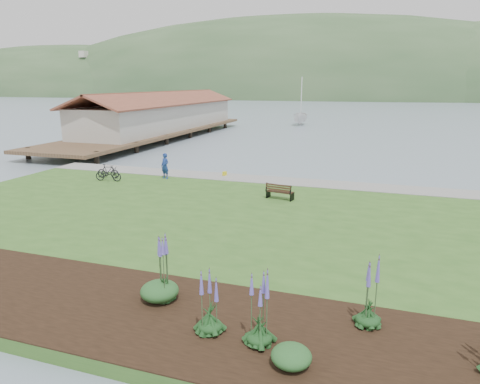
% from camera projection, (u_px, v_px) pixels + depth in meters
% --- Properties ---
extents(ground, '(600.00, 600.00, 0.00)m').
position_uv_depth(ground, '(257.00, 220.00, 20.59)').
color(ground, slate).
rests_on(ground, ground).
extents(lawn, '(34.00, 20.00, 0.40)m').
position_uv_depth(lawn, '(244.00, 229.00, 18.70)').
color(lawn, '#305B20').
rests_on(lawn, ground).
extents(shoreline_path, '(34.00, 2.20, 0.03)m').
position_uv_depth(shoreline_path, '(288.00, 181.00, 26.82)').
color(shoreline_path, gray).
rests_on(shoreline_path, lawn).
extents(garden_bed, '(24.00, 4.40, 0.04)m').
position_uv_depth(garden_bed, '(262.00, 333.00, 10.56)').
color(garden_bed, black).
rests_on(garden_bed, lawn).
extents(far_hillside, '(580.00, 80.00, 38.00)m').
position_uv_depth(far_hillside, '(424.00, 99.00, 170.66)').
color(far_hillside, '#34542F').
rests_on(far_hillside, ground).
extents(pier_pavilion, '(8.00, 36.00, 5.40)m').
position_uv_depth(pier_pavilion, '(161.00, 115.00, 51.35)').
color(pier_pavilion, '#4C3826').
rests_on(pier_pavilion, ground).
extents(park_bench, '(1.51, 0.84, 0.89)m').
position_uv_depth(park_bench, '(279.00, 191.00, 22.61)').
color(park_bench, black).
rests_on(park_bench, lawn).
extents(person, '(0.81, 0.66, 1.93)m').
position_uv_depth(person, '(165.00, 164.00, 27.43)').
color(person, navy).
rests_on(person, lawn).
extents(bicycle_a, '(0.82, 1.78, 0.90)m').
position_uv_depth(bicycle_a, '(108.00, 174.00, 26.85)').
color(bicycle_a, black).
rests_on(bicycle_a, lawn).
extents(bicycle_b, '(0.58, 1.54, 0.91)m').
position_uv_depth(bicycle_b, '(108.00, 171.00, 27.64)').
color(bicycle_b, black).
rests_on(bicycle_b, lawn).
extents(sailboat, '(9.30, 9.45, 23.17)m').
position_uv_depth(sailboat, '(300.00, 125.00, 66.49)').
color(sailboat, silver).
rests_on(sailboat, ground).
extents(pannier, '(0.25, 0.31, 0.29)m').
position_uv_depth(pannier, '(225.00, 174.00, 28.40)').
color(pannier, yellow).
rests_on(pannier, lawn).
extents(echium_0, '(0.62, 0.62, 2.06)m').
position_uv_depth(echium_0, '(260.00, 312.00, 9.88)').
color(echium_0, '#143817').
rests_on(echium_0, garden_bed).
extents(echium_1, '(0.62, 0.62, 2.11)m').
position_uv_depth(echium_1, '(370.00, 297.00, 10.66)').
color(echium_1, '#143817').
rests_on(echium_1, garden_bed).
extents(echium_4, '(0.62, 0.62, 2.39)m').
position_uv_depth(echium_4, '(163.00, 266.00, 11.89)').
color(echium_4, '#143817').
rests_on(echium_4, garden_bed).
extents(echium_5, '(0.62, 0.62, 1.81)m').
position_uv_depth(echium_5, '(210.00, 307.00, 10.42)').
color(echium_5, '#143817').
rests_on(echium_5, garden_bed).
extents(shrub_0, '(1.09, 1.09, 0.54)m').
position_uv_depth(shrub_0, '(160.00, 291.00, 12.06)').
color(shrub_0, '#1E4C21').
rests_on(shrub_0, garden_bed).
extents(shrub_1, '(0.90, 0.90, 0.45)m').
position_uv_depth(shrub_1, '(291.00, 356.00, 9.26)').
color(shrub_1, '#1E4C21').
rests_on(shrub_1, garden_bed).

